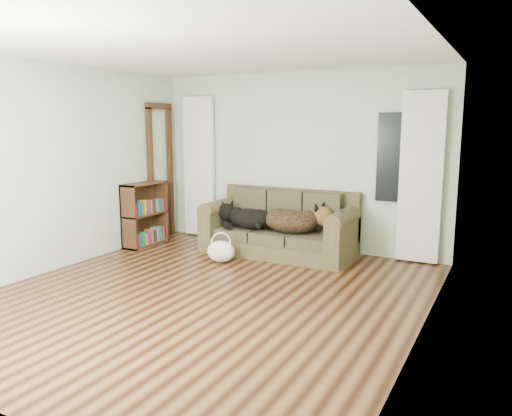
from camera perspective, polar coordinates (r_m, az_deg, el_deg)
The scene contains 15 objects.
floor at distance 5.56m, azimuth -5.82°, elevation -9.91°, with size 5.00×5.00×0.00m, color black.
ceiling at distance 5.29m, azimuth -6.32°, elevation 17.66°, with size 5.00×5.00×0.00m, color white.
wall_back at distance 7.47m, azimuth 4.71°, elevation 5.37°, with size 4.50×0.04×2.60m, color #B4C4A6.
wall_left at distance 6.78m, azimuth -22.11°, elevation 4.24°, with size 0.04×5.00×2.60m, color #B4C4A6.
wall_right at distance 4.44m, azimuth 18.87°, elevation 1.89°, with size 0.04×5.00×2.60m, color #B4C4A6.
curtain_left at distance 8.23m, azimuth -6.51°, elevation 4.69°, with size 0.55×0.08×2.25m, color white.
curtain_right at distance 6.90m, azimuth 18.32°, elevation 3.29°, with size 0.55×0.08×2.25m, color white.
window_pane at distance 6.99m, azimuth 15.66°, elevation 5.56°, with size 0.50×0.03×1.20m, color black.
door_casing at distance 8.24m, azimuth -10.84°, elevation 3.89°, with size 0.07×0.60×2.10m, color black.
sofa at distance 7.13m, azimuth 2.55°, elevation -1.72°, with size 2.14×0.92×0.87m, color #333221.
dog_black_lab at distance 7.26m, azimuth -1.06°, elevation -1.26°, with size 0.70×0.49×0.30m, color black.
dog_shepherd at distance 6.98m, azimuth 4.44°, elevation -1.66°, with size 0.79×0.56×0.35m, color black.
tv_remote at distance 6.61m, azimuth 9.73°, elevation -0.29°, with size 0.05×0.18×0.02m, color black.
tote_bag at distance 6.78m, azimuth -4.02°, elevation -4.85°, with size 0.40×0.31×0.29m, color silver.
bookshelf at distance 7.83m, azimuth -12.58°, elevation -0.55°, with size 0.29×0.77×0.96m, color black.
Camera 1 is at (2.92, -4.35, 1.87)m, focal length 35.00 mm.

